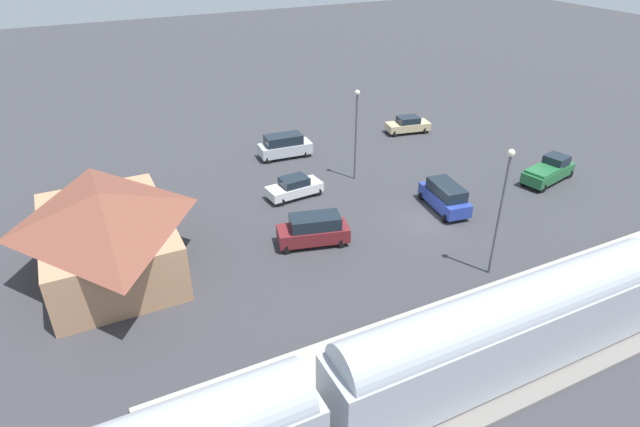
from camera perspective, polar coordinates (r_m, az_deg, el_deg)
The scene contains 14 objects.
ground_plane at distance 40.94m, azimuth 11.36°, elevation -0.77°, with size 200.00×200.00×0.00m, color #38383D.
railway_track at distance 33.13m, azimuth 26.06°, elevation -11.57°, with size 4.80×70.00×0.30m.
platform at distance 34.92m, azimuth 21.17°, elevation -7.95°, with size 3.20×46.00×0.30m.
station_building at distance 35.99m, azimuth -21.92°, elevation -1.72°, with size 11.96×8.39×5.52m.
pedestrian_on_platform at distance 32.92m, azimuth 19.57°, elevation -7.65°, with size 0.36×0.36×1.71m.
pedestrian_waiting_far at distance 33.78m, azimuth 22.03°, elevation -7.14°, with size 0.36×0.36×1.71m.
suv_blue at distance 42.28m, azimuth 13.24°, elevation 1.82°, with size 5.12×2.91×2.22m.
suv_maroon at distance 36.81m, azimuth -0.67°, elevation -1.74°, with size 3.11×5.23×2.22m.
sedan_white at distance 43.19m, azimuth -2.77°, elevation 2.83°, with size 2.21×4.64×1.74m.
pickup_green at distance 49.72m, azimuth 23.33°, elevation 4.25°, with size 3.15×5.71×2.14m.
suv_silver at distance 50.59m, azimuth -3.81°, elevation 7.26°, with size 2.32×5.03×2.22m.
sedan_tan at distance 57.36m, azimuth 9.40°, elevation 9.37°, with size 2.65×4.76×1.74m.
light_pole_near_platform at distance 33.57m, azimuth 18.95°, elevation 1.40°, with size 0.44×0.44×8.57m.
light_pole_lot_center at distance 44.80m, azimuth 3.90°, elevation 9.47°, with size 0.44×0.44×7.88m.
Camera 1 is at (-27.52, 22.57, 20.23)m, focal length 29.87 mm.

